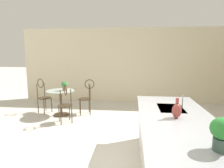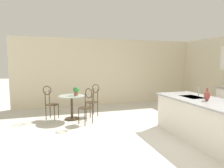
# 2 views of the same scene
# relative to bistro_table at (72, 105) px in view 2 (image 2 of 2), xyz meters

# --- Properties ---
(ground_plane) EXTENTS (40.00, 40.00, 0.00)m
(ground_plane) POSITION_rel_bistro_table_xyz_m (2.39, 1.86, -0.45)
(ground_plane) COLOR beige
(wall_left_window) EXTENTS (0.12, 7.80, 2.70)m
(wall_left_window) POSITION_rel_bistro_table_xyz_m (-1.87, 1.86, 0.90)
(wall_left_window) COLOR beige
(wall_left_window) RESTS_ON ground
(kitchen_island) EXTENTS (2.80, 1.06, 0.92)m
(kitchen_island) POSITION_rel_bistro_table_xyz_m (2.69, 2.71, 0.02)
(kitchen_island) COLOR white
(kitchen_island) RESTS_ON ground
(bistro_table) EXTENTS (0.80, 0.80, 0.74)m
(bistro_table) POSITION_rel_bistro_table_xyz_m (0.00, 0.00, 0.00)
(bistro_table) COLOR #3D2D1E
(bistro_table) RESTS_ON ground
(chair_near_window) EXTENTS (0.51, 0.52, 1.04)m
(chair_near_window) POSITION_rel_bistro_table_xyz_m (-0.21, -0.63, 0.13)
(chair_near_window) COLOR #3D2D1E
(chair_near_window) RESTS_ON ground
(chair_by_island) EXTENTS (0.52, 0.52, 1.04)m
(chair_by_island) POSITION_rel_bistro_table_xyz_m (0.62, 0.36, 0.13)
(chair_by_island) COLOR #3D2D1E
(chair_by_island) RESTS_ON ground
(chair_toward_desk) EXTENTS (0.48, 0.52, 1.04)m
(chair_toward_desk) POSITION_rel_bistro_table_xyz_m (-0.21, 0.72, 0.13)
(chair_toward_desk) COLOR #3D2D1E
(chair_toward_desk) RESTS_ON ground
(sink_faucet) EXTENTS (0.02, 0.02, 0.22)m
(sink_faucet) POSITION_rel_bistro_table_xyz_m (2.14, 2.89, 0.58)
(sink_faucet) COLOR #B2B5BA
(sink_faucet) RESTS_ON kitchen_island
(potted_plant_on_table) EXTENTS (0.19, 0.19, 0.26)m
(potted_plant_on_table) POSITION_rel_bistro_table_xyz_m (0.01, 0.14, 0.44)
(potted_plant_on_table) COLOR #9E603D
(potted_plant_on_table) RESTS_ON bistro_table
(vase_on_counter) EXTENTS (0.13, 0.13, 0.29)m
(vase_on_counter) POSITION_rel_bistro_table_xyz_m (2.64, 2.69, 0.58)
(vase_on_counter) COLOR #993D38
(vase_on_counter) RESTS_ON kitchen_island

